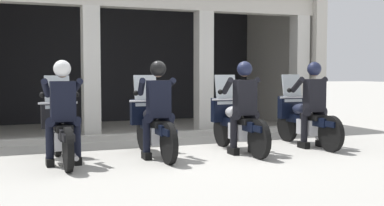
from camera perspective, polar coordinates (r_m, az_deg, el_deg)
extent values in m
plane|color=#A8A59E|center=(11.50, -5.40, -3.35)|extent=(80.00, 80.00, 0.00)
cube|color=black|center=(14.09, -8.81, 4.45)|extent=(8.68, 0.24, 3.19)
cube|color=#BCB7AD|center=(14.05, 10.01, 4.44)|extent=(0.30, 3.91, 3.19)
cube|color=beige|center=(10.54, -11.62, 3.44)|extent=(0.35, 0.36, 2.75)
cube|color=beige|center=(11.26, 1.35, 3.54)|extent=(0.35, 0.36, 2.75)
cube|color=beige|center=(12.48, 12.28, 3.48)|extent=(0.35, 0.36, 2.75)
cube|color=#B7B5AD|center=(10.45, -4.10, -3.74)|extent=(8.28, 0.24, 0.12)
cylinder|color=black|center=(8.55, -15.32, -3.80)|extent=(0.09, 0.64, 0.64)
cylinder|color=black|center=(7.17, -14.13, -5.23)|extent=(0.09, 0.64, 0.64)
cube|color=black|center=(8.52, -15.35, -2.41)|extent=(0.14, 0.44, 0.08)
cube|color=silver|center=(7.80, -14.74, -4.14)|extent=(0.28, 0.44, 0.28)
cube|color=black|center=(7.83, -14.80, -3.15)|extent=(0.18, 1.24, 0.16)
ellipsoid|color=#1E2338|center=(8.03, -15.00, -1.69)|extent=(0.26, 0.48, 0.22)
cube|color=black|center=(7.65, -14.66, -2.79)|extent=(0.24, 0.52, 0.10)
cube|color=black|center=(7.20, -14.22, -3.78)|extent=(0.16, 0.48, 0.10)
cylinder|color=silver|center=(8.46, -15.31, -2.24)|extent=(0.05, 0.24, 0.53)
cube|color=black|center=(8.39, -15.28, -1.33)|extent=(0.52, 0.16, 0.44)
sphere|color=silver|center=(8.48, -15.35, -1.14)|extent=(0.18, 0.18, 0.18)
cube|color=silver|center=(8.34, -15.31, 1.22)|extent=(0.40, 0.14, 0.54)
cylinder|color=silver|center=(8.27, -15.23, -0.01)|extent=(0.62, 0.04, 0.04)
cylinder|color=silver|center=(7.50, -13.49, -5.94)|extent=(0.07, 0.55, 0.07)
cube|color=black|center=(7.59, -14.69, 0.19)|extent=(0.36, 0.22, 0.60)
cube|color=#14193F|center=(7.71, -14.80, 0.39)|extent=(0.05, 0.02, 0.32)
sphere|color=tan|center=(7.60, -14.77, 3.63)|extent=(0.21, 0.21, 0.21)
sphere|color=silver|center=(7.60, -14.77, 3.85)|extent=(0.26, 0.26, 0.26)
cylinder|color=black|center=(7.66, -13.63, -2.09)|extent=(0.26, 0.29, 0.17)
cylinder|color=black|center=(7.70, -13.15, -4.11)|extent=(0.12, 0.12, 0.53)
cube|color=black|center=(7.76, -13.12, -6.48)|extent=(0.11, 0.26, 0.12)
cylinder|color=black|center=(7.62, -15.71, -2.15)|extent=(0.26, 0.29, 0.17)
cylinder|color=black|center=(7.65, -16.12, -4.21)|extent=(0.12, 0.12, 0.53)
cube|color=black|center=(7.71, -16.09, -6.59)|extent=(0.11, 0.26, 0.12)
cylinder|color=black|center=(7.84, -13.31, 1.72)|extent=(0.19, 0.48, 0.31)
sphere|color=black|center=(8.06, -13.23, 0.99)|extent=(0.09, 0.09, 0.09)
cylinder|color=black|center=(7.79, -16.52, 1.65)|extent=(0.19, 0.48, 0.31)
sphere|color=black|center=(8.00, -16.92, 0.91)|extent=(0.09, 0.09, 0.09)
cylinder|color=black|center=(8.85, -5.61, -3.42)|extent=(0.09, 0.64, 0.64)
cylinder|color=black|center=(7.53, -2.70, -4.69)|extent=(0.09, 0.64, 0.64)
cube|color=black|center=(8.83, -5.62, -2.08)|extent=(0.14, 0.44, 0.08)
cube|color=silver|center=(8.13, -4.17, -3.70)|extent=(0.28, 0.44, 0.28)
cube|color=black|center=(8.16, -4.28, -2.75)|extent=(0.18, 1.24, 0.16)
ellipsoid|color=black|center=(8.36, -4.73, -1.36)|extent=(0.26, 0.48, 0.22)
cube|color=black|center=(7.99, -3.90, -2.40)|extent=(0.24, 0.52, 0.10)
cube|color=black|center=(7.56, -2.85, -3.31)|extent=(0.16, 0.48, 0.10)
cylinder|color=silver|center=(8.77, -5.51, -1.91)|extent=(0.05, 0.24, 0.53)
cube|color=black|center=(8.70, -5.41, -1.03)|extent=(0.52, 0.16, 0.44)
sphere|color=silver|center=(8.79, -5.59, -0.85)|extent=(0.18, 0.18, 0.18)
cube|color=silver|center=(8.66, -5.39, 1.43)|extent=(0.40, 0.14, 0.54)
cylinder|color=silver|center=(8.59, -5.23, 0.25)|extent=(0.62, 0.04, 0.04)
cylinder|color=silver|center=(7.87, -2.57, -5.38)|extent=(0.07, 0.55, 0.07)
cube|color=black|center=(7.93, -3.87, 0.46)|extent=(0.36, 0.22, 0.60)
cube|color=#14193F|center=(8.05, -4.13, 0.65)|extent=(0.05, 0.02, 0.32)
sphere|color=tan|center=(7.94, -3.93, 3.75)|extent=(0.21, 0.21, 0.21)
sphere|color=black|center=(7.94, -3.93, 3.97)|extent=(0.26, 0.26, 0.26)
cylinder|color=black|center=(8.02, -2.95, -1.72)|extent=(0.26, 0.29, 0.17)
cylinder|color=black|center=(8.07, -2.54, -3.65)|extent=(0.12, 0.12, 0.53)
cube|color=black|center=(8.13, -2.56, -5.91)|extent=(0.11, 0.26, 0.12)
cylinder|color=black|center=(7.94, -4.87, -1.79)|extent=(0.26, 0.29, 0.17)
cylinder|color=black|center=(7.95, -5.27, -3.77)|extent=(0.12, 0.12, 0.53)
cube|color=black|center=(8.01, -5.28, -6.07)|extent=(0.11, 0.26, 0.12)
cylinder|color=black|center=(8.21, -2.90, 1.91)|extent=(0.19, 0.48, 0.31)
sphere|color=black|center=(8.43, -3.09, 1.21)|extent=(0.09, 0.09, 0.09)
cylinder|color=black|center=(8.08, -5.86, 1.86)|extent=(0.19, 0.48, 0.31)
sphere|color=black|center=(8.28, -6.51, 1.14)|extent=(0.09, 0.09, 0.09)
cylinder|color=black|center=(9.28, 3.54, -3.07)|extent=(0.09, 0.64, 0.64)
cylinder|color=black|center=(8.04, 7.76, -4.17)|extent=(0.09, 0.64, 0.64)
cube|color=black|center=(9.26, 3.55, -1.80)|extent=(0.14, 0.44, 0.08)
cube|color=silver|center=(8.60, 5.65, -3.30)|extent=(0.28, 0.44, 0.28)
cube|color=black|center=(8.63, 5.51, -2.40)|extent=(0.18, 1.24, 0.16)
ellipsoid|color=#B2B2B7|center=(8.81, 4.87, -1.10)|extent=(0.26, 0.48, 0.22)
cube|color=black|center=(8.47, 6.06, -2.05)|extent=(0.24, 0.52, 0.10)
cube|color=black|center=(8.07, 7.56, -2.88)|extent=(0.16, 0.48, 0.10)
cylinder|color=silver|center=(9.20, 3.71, -1.63)|extent=(0.05, 0.24, 0.53)
cube|color=black|center=(9.13, 3.87, -0.79)|extent=(0.52, 0.16, 0.44)
sphere|color=silver|center=(9.22, 3.61, -0.62)|extent=(0.18, 0.18, 0.18)
cube|color=silver|center=(9.09, 3.93, 1.56)|extent=(0.40, 0.14, 0.54)
cylinder|color=silver|center=(9.03, 4.15, 0.43)|extent=(0.62, 0.04, 0.04)
cylinder|color=silver|center=(8.38, 7.47, -4.84)|extent=(0.07, 0.55, 0.07)
cube|color=black|center=(8.42, 6.14, 0.64)|extent=(0.36, 0.22, 0.60)
cube|color=#591414|center=(8.52, 5.77, 0.82)|extent=(0.05, 0.02, 0.32)
sphere|color=#936B51|center=(8.42, 6.10, 3.74)|extent=(0.21, 0.21, 0.21)
sphere|color=#191E38|center=(8.42, 6.10, 3.95)|extent=(0.26, 0.26, 0.26)
cylinder|color=black|center=(8.52, 6.90, -1.41)|extent=(0.26, 0.29, 0.17)
cylinder|color=black|center=(8.58, 7.24, -3.23)|extent=(0.12, 0.12, 0.53)
cube|color=black|center=(8.63, 7.19, -5.36)|extent=(0.11, 0.26, 0.12)
cylinder|color=black|center=(8.39, 5.21, -1.48)|extent=(0.26, 0.29, 0.17)
cylinder|color=black|center=(8.40, 4.84, -3.36)|extent=(0.12, 0.12, 0.53)
cube|color=black|center=(8.45, 4.79, -5.54)|extent=(0.11, 0.26, 0.12)
cylinder|color=black|center=(8.71, 6.74, 2.00)|extent=(0.19, 0.48, 0.31)
sphere|color=black|center=(8.92, 6.32, 1.34)|extent=(0.09, 0.09, 0.09)
cylinder|color=black|center=(8.52, 4.12, 1.97)|extent=(0.19, 0.48, 0.31)
sphere|color=black|center=(8.69, 3.28, 1.29)|extent=(0.09, 0.09, 0.09)
cylinder|color=black|center=(10.12, 10.96, -2.56)|extent=(0.09, 0.64, 0.64)
cylinder|color=black|center=(8.97, 15.75, -3.45)|extent=(0.09, 0.64, 0.64)
cube|color=black|center=(10.09, 10.98, -1.39)|extent=(0.14, 0.44, 0.08)
cube|color=silver|center=(9.49, 13.39, -2.71)|extent=(0.28, 0.44, 0.28)
cube|color=black|center=(9.52, 13.23, -1.91)|extent=(0.18, 1.24, 0.16)
ellipsoid|color=#1E2338|center=(9.68, 12.51, -0.73)|extent=(0.26, 0.48, 0.22)
cube|color=black|center=(9.36, 13.86, -1.58)|extent=(0.24, 0.52, 0.10)
cube|color=black|center=(9.00, 15.54, -2.30)|extent=(0.16, 0.48, 0.10)
cylinder|color=silver|center=(10.04, 11.16, -1.24)|extent=(0.05, 0.24, 0.53)
cube|color=black|center=(9.98, 11.36, -0.46)|extent=(0.52, 0.16, 0.44)
sphere|color=silver|center=(10.06, 11.05, -0.31)|extent=(0.18, 0.18, 0.18)
cube|color=silver|center=(9.94, 11.45, 1.68)|extent=(0.40, 0.14, 0.54)
cylinder|color=silver|center=(9.88, 11.69, 0.65)|extent=(0.62, 0.04, 0.04)
cylinder|color=silver|center=(9.30, 15.21, -4.08)|extent=(0.07, 0.55, 0.07)
cube|color=black|center=(9.32, 13.97, 0.86)|extent=(0.36, 0.22, 0.60)
cube|color=#591414|center=(9.41, 13.55, 1.02)|extent=(0.05, 0.02, 0.32)
sphere|color=tan|center=(9.32, 13.95, 3.66)|extent=(0.21, 0.21, 0.21)
sphere|color=#191E38|center=(9.32, 13.95, 3.84)|extent=(0.26, 0.26, 0.26)
cylinder|color=black|center=(9.44, 14.56, -1.00)|extent=(0.26, 0.29, 0.17)
cylinder|color=black|center=(9.50, 14.83, -2.64)|extent=(0.12, 0.12, 0.53)
cube|color=black|center=(9.55, 14.76, -4.57)|extent=(0.11, 0.26, 0.12)
cylinder|color=black|center=(9.27, 13.16, -1.06)|extent=(0.26, 0.29, 0.17)
cylinder|color=black|center=(9.27, 12.83, -2.77)|extent=(0.12, 0.12, 0.53)
cube|color=black|center=(9.32, 12.77, -4.75)|extent=(0.11, 0.26, 0.12)
cylinder|color=black|center=(9.62, 14.27, 2.08)|extent=(0.19, 0.48, 0.31)
sphere|color=black|center=(9.82, 13.73, 1.48)|extent=(0.09, 0.09, 0.09)
cylinder|color=black|center=(9.38, 12.08, 2.07)|extent=(0.19, 0.48, 0.31)
sphere|color=black|center=(9.53, 11.17, 1.45)|extent=(0.09, 0.09, 0.09)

